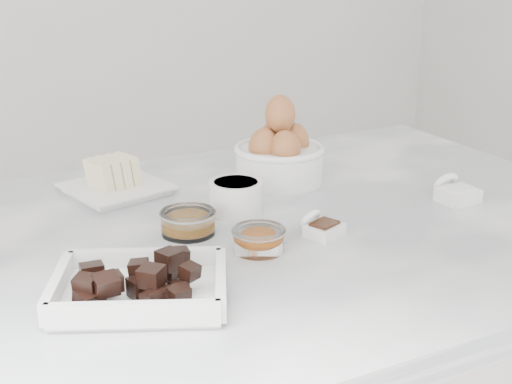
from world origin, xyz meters
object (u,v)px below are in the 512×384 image
at_px(butter_plate, 115,181).
at_px(vanilla_spoon, 321,227).
at_px(chocolate_dish, 140,283).
at_px(salt_spoon, 455,192).
at_px(sugar_ramekin, 236,196).
at_px(egg_bowl, 279,154).
at_px(zest_bowl, 259,238).
at_px(honey_bowl, 188,222).

distance_m(butter_plate, vanilla_spoon, 0.38).
bearing_deg(chocolate_dish, vanilla_spoon, 13.26).
height_order(chocolate_dish, salt_spoon, chocolate_dish).
relative_size(chocolate_dish, sugar_ramekin, 2.92).
height_order(egg_bowl, salt_spoon, egg_bowl).
xyz_separation_m(zest_bowl, vanilla_spoon, (0.10, 0.00, -0.00)).
bearing_deg(vanilla_spoon, zest_bowl, -177.36).
relative_size(butter_plate, zest_bowl, 2.43).
relative_size(butter_plate, salt_spoon, 2.48).
xyz_separation_m(egg_bowl, salt_spoon, (0.20, -0.22, -0.03)).
height_order(chocolate_dish, sugar_ramekin, chocolate_dish).
xyz_separation_m(sugar_ramekin, zest_bowl, (-0.04, -0.15, -0.01)).
height_order(sugar_ramekin, vanilla_spoon, sugar_ramekin).
relative_size(zest_bowl, salt_spoon, 1.02).
xyz_separation_m(chocolate_dish, sugar_ramekin, (0.23, 0.21, 0.01)).
height_order(butter_plate, zest_bowl, butter_plate).
height_order(zest_bowl, salt_spoon, salt_spoon).
distance_m(zest_bowl, salt_spoon, 0.38).
distance_m(butter_plate, sugar_ramekin, 0.23).
bearing_deg(chocolate_dish, zest_bowl, 18.66).
distance_m(honey_bowl, salt_spoon, 0.45).
xyz_separation_m(sugar_ramekin, vanilla_spoon, (0.07, -0.14, -0.01)).
height_order(honey_bowl, zest_bowl, honey_bowl).
distance_m(egg_bowl, zest_bowl, 0.31).
bearing_deg(salt_spoon, butter_plate, 148.75).
distance_m(chocolate_dish, vanilla_spoon, 0.30).
bearing_deg(vanilla_spoon, chocolate_dish, -166.74).
bearing_deg(zest_bowl, salt_spoon, 4.63).
xyz_separation_m(egg_bowl, vanilla_spoon, (-0.07, -0.25, -0.04)).
bearing_deg(zest_bowl, egg_bowl, 55.53).
distance_m(egg_bowl, honey_bowl, 0.28).
bearing_deg(egg_bowl, butter_plate, 165.99).
height_order(butter_plate, honey_bowl, butter_plate).
relative_size(sugar_ramekin, egg_bowl, 0.53).
distance_m(vanilla_spoon, salt_spoon, 0.28).
xyz_separation_m(butter_plate, vanilla_spoon, (0.21, -0.32, -0.01)).
relative_size(egg_bowl, honey_bowl, 1.95).
relative_size(honey_bowl, salt_spoon, 1.12).
height_order(honey_bowl, salt_spoon, salt_spoon).
xyz_separation_m(chocolate_dish, zest_bowl, (0.19, 0.06, -0.00)).
bearing_deg(sugar_ramekin, egg_bowl, 37.98).
relative_size(honey_bowl, zest_bowl, 1.10).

